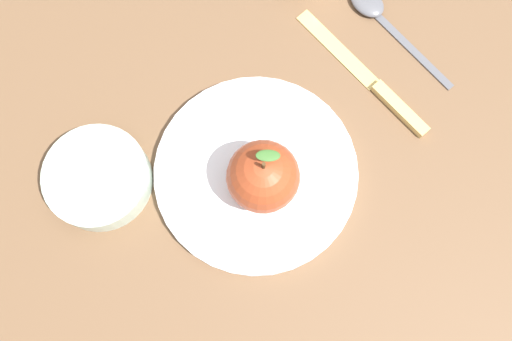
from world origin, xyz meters
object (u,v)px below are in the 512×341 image
Objects in this scene: dinner_plate at (256,173)px; spoon at (376,12)px; side_bowl at (97,177)px; knife at (373,83)px; apple at (263,177)px.

spoon is (0.25, -0.05, -0.00)m from dinner_plate.
side_bowl is 0.69× the size of spoon.
side_bowl reaches higher than knife.
dinner_plate is at bearing 50.24° from apple.
side_bowl is 0.39m from spoon.
knife is (0.16, -0.08, -0.01)m from dinner_plate.
side_bowl is 0.34m from knife.
knife is at bearing -160.04° from spoon.
dinner_plate is 0.25m from spoon.
side_bowl reaches higher than spoon.
dinner_plate is at bearing 153.45° from knife.
apple reaches higher than spoon.
apple is 0.78× the size of side_bowl.
apple is 0.26m from spoon.
apple is 0.45× the size of knife.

